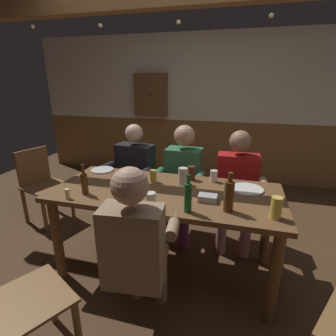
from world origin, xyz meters
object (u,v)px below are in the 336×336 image
Objects in this scene: person_1 at (182,177)px; chair_empty_near_left at (10,306)px; plate_1 at (102,170)px; pint_glass_1 at (214,176)px; bottle_2 at (229,195)px; person_3 at (137,246)px; chair_empty_near_right at (42,183)px; pint_glass_0 at (151,199)px; condiment_caddy at (208,198)px; person_0 at (132,173)px; bottle_1 at (188,197)px; pint_glass_2 at (153,176)px; dining_table at (166,202)px; pint_glass_3 at (276,208)px; pint_glass_4 at (191,173)px; table_candle at (68,194)px; bottle_0 at (84,183)px; plate_0 at (247,189)px; pint_glass_5 at (183,176)px; wall_dart_cabinet at (151,95)px; person_2 at (237,183)px.

person_1 is 1.83m from chair_empty_near_left.
pint_glass_1 is at bearing -0.09° from plate_1.
bottle_2 reaches higher than chair_empty_near_left.
chair_empty_near_right is at bearing 139.94° from person_3.
person_3 reaches higher than pint_glass_0.
person_0 is at bearing 141.55° from condiment_caddy.
bottle_1 is 2.45× the size of pint_glass_2.
dining_table is at bearing -139.43° from pint_glass_1.
chair_empty_near_right is (-1.12, -0.14, -0.18)m from person_0.
pint_glass_4 is at bearing 140.47° from pint_glass_3.
plate_1 is (-0.18, -0.32, 0.13)m from person_0.
bottle_1 is at bearing -100.20° from pint_glass_1.
plate_1 is at bearing 96.10° from table_candle.
dining_table is at bearing 82.94° from person_3.
table_candle is 0.28× the size of bottle_2.
chair_empty_near_right is 1.00× the size of chair_empty_near_left.
chair_empty_near_right is 1.37m from bottle_0.
bottle_1 is at bearing 106.77° from person_1.
pint_glass_1 is (0.11, 0.63, -0.06)m from bottle_1.
person_0 is at bearing 118.12° from chair_empty_near_left.
dining_table is 0.46m from bottle_1.
pint_glass_0 reaches higher than chair_empty_near_right.
pint_glass_5 is (-0.54, -0.01, 0.07)m from plate_0.
person_0 is at bearing 146.34° from pint_glass_5.
person_1 is at bearing 111.20° from chair_empty_near_right.
person_1 is at bearing 55.54° from table_candle.
pint_glass_4 is at bearing 62.81° from dining_table.
person_3 is 11.52× the size of pint_glass_1.
chair_empty_near_right is at bearing -111.25° from wall_dart_cabinet.
chair_empty_near_left is 11.00× the size of table_candle.
bottle_0 is at bearing 174.34° from pint_glass_0.
plate_1 is at bearing 122.03° from person_3.
pint_glass_4 reaches higher than dining_table.
pint_glass_2 is (-0.52, 0.26, 0.03)m from condiment_caddy.
pint_glass_4 is 0.18× the size of wall_dart_cabinet.
bottle_1 is 0.58m from pint_glass_3.
pint_glass_1 is (1.05, 0.66, 0.01)m from table_candle.
pint_glass_5 is (0.14, 0.48, 0.02)m from pint_glass_0.
pint_glass_4 is at bearing -0.40° from plate_1.
condiment_caddy is 0.49× the size of bottle_2.
table_candle is (-1.25, -1.00, 0.16)m from person_2.
wall_dart_cabinet is (-1.20, 2.73, 0.52)m from bottle_1.
bottle_2 is at bearing 17.79° from bottle_1.
wall_dart_cabinet is (-0.92, 2.71, 0.58)m from pint_glass_0.
chair_empty_near_left is 1.80m from plate_0.
person_2 is at bearing 38.46° from table_candle.
pint_glass_5 is (0.69, 1.26, 0.38)m from chair_empty_near_left.
person_0 is 4.80× the size of bottle_0.
pint_glass_5 is (0.11, -0.46, 0.18)m from person_1.
plate_0 is 0.84m from pint_glass_0.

